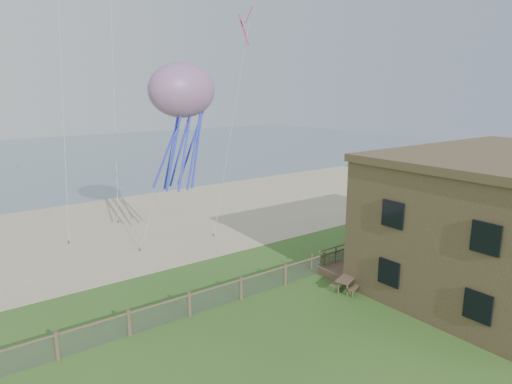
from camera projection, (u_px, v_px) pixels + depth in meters
ground at (323, 352)px, 18.97m from camera, size 160.00×160.00×0.00m
sand_beach at (125, 227)px, 36.15m from camera, size 72.00×20.00×0.02m
ocean at (19, 160)px, 70.52m from camera, size 160.00×68.00×0.02m
chainlink_fence at (241, 290)px, 23.54m from camera, size 36.20×0.20×1.25m
motel at (507, 223)px, 25.02m from camera, size 15.00×10.00×7.00m
motel_deck at (409, 249)px, 30.42m from camera, size 15.00×2.00×0.50m
picnic_table at (347, 283)px, 24.76m from camera, size 2.18×1.92×0.76m
octopus_kite at (183, 125)px, 27.68m from camera, size 4.40×3.54×8.00m
kite_red at (249, 22)px, 27.70m from camera, size 1.73×1.61×1.98m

